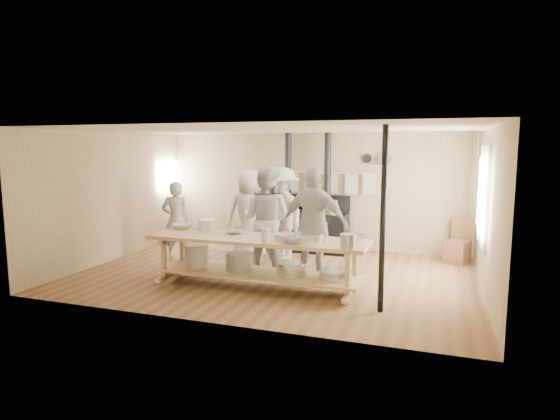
{
  "coord_description": "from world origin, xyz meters",
  "views": [
    {
      "loc": [
        2.77,
        -7.79,
        2.31
      ],
      "look_at": [
        0.03,
        0.2,
        1.15
      ],
      "focal_mm": 30.0,
      "sensor_mm": 36.0,
      "label": 1
    }
  ],
  "objects_px": {
    "cook_left": "(267,220)",
    "cook_by_window": "(282,214)",
    "cook_far_left": "(176,220)",
    "stove": "(306,227)",
    "prep_table": "(256,257)",
    "cook_right": "(314,226)",
    "chair": "(457,250)",
    "roasting_pan": "(290,237)",
    "cook_center": "(249,214)"
  },
  "relations": [
    {
      "from": "cook_left",
      "to": "cook_by_window",
      "type": "distance_m",
      "value": 1.2
    },
    {
      "from": "cook_far_left",
      "to": "stove",
      "type": "bearing_deg",
      "value": -161.68
    },
    {
      "from": "prep_table",
      "to": "cook_far_left",
      "type": "xyz_separation_m",
      "value": [
        -2.3,
        1.35,
        0.28
      ]
    },
    {
      "from": "cook_by_window",
      "to": "cook_left",
      "type": "bearing_deg",
      "value": -46.89
    },
    {
      "from": "cook_far_left",
      "to": "cook_right",
      "type": "bearing_deg",
      "value": 147.41
    },
    {
      "from": "stove",
      "to": "chair",
      "type": "bearing_deg",
      "value": -2.73
    },
    {
      "from": "cook_right",
      "to": "chair",
      "type": "xyz_separation_m",
      "value": [
        2.33,
        2.35,
        -0.74
      ]
    },
    {
      "from": "cook_far_left",
      "to": "roasting_pan",
      "type": "bearing_deg",
      "value": 136.85
    },
    {
      "from": "cook_far_left",
      "to": "cook_by_window",
      "type": "height_order",
      "value": "cook_by_window"
    },
    {
      "from": "cook_far_left",
      "to": "chair",
      "type": "bearing_deg",
      "value": 177.89
    },
    {
      "from": "stove",
      "to": "cook_far_left",
      "type": "relative_size",
      "value": 1.61
    },
    {
      "from": "roasting_pan",
      "to": "prep_table",
      "type": "bearing_deg",
      "value": 177.04
    },
    {
      "from": "cook_left",
      "to": "chair",
      "type": "relative_size",
      "value": 2.21
    },
    {
      "from": "cook_left",
      "to": "roasting_pan",
      "type": "height_order",
      "value": "cook_left"
    },
    {
      "from": "cook_right",
      "to": "cook_by_window",
      "type": "height_order",
      "value": "cook_right"
    },
    {
      "from": "cook_left",
      "to": "chair",
      "type": "distance_m",
      "value": 3.93
    },
    {
      "from": "cook_center",
      "to": "cook_right",
      "type": "bearing_deg",
      "value": 121.46
    },
    {
      "from": "cook_by_window",
      "to": "chair",
      "type": "xyz_separation_m",
      "value": [
        3.41,
        0.82,
        -0.68
      ]
    },
    {
      "from": "chair",
      "to": "stove",
      "type": "bearing_deg",
      "value": -158.31
    },
    {
      "from": "cook_left",
      "to": "chair",
      "type": "bearing_deg",
      "value": -137.75
    },
    {
      "from": "cook_center",
      "to": "chair",
      "type": "xyz_separation_m",
      "value": [
        4.05,
        1.02,
        -0.66
      ]
    },
    {
      "from": "prep_table",
      "to": "cook_left",
      "type": "xyz_separation_m",
      "value": [
        -0.13,
        0.85,
        0.47
      ]
    },
    {
      "from": "cook_far_left",
      "to": "cook_by_window",
      "type": "distance_m",
      "value": 2.17
    },
    {
      "from": "roasting_pan",
      "to": "cook_right",
      "type": "bearing_deg",
      "value": 65.9
    },
    {
      "from": "cook_far_left",
      "to": "cook_left",
      "type": "relative_size",
      "value": 0.81
    },
    {
      "from": "cook_left",
      "to": "stove",
      "type": "bearing_deg",
      "value": -82.69
    },
    {
      "from": "cook_right",
      "to": "roasting_pan",
      "type": "distance_m",
      "value": 0.6
    },
    {
      "from": "cook_left",
      "to": "cook_center",
      "type": "bearing_deg",
      "value": -41.86
    },
    {
      "from": "stove",
      "to": "cook_center",
      "type": "relative_size",
      "value": 1.4
    },
    {
      "from": "stove",
      "to": "roasting_pan",
      "type": "xyz_separation_m",
      "value": [
        0.59,
        -3.05,
        0.38
      ]
    },
    {
      "from": "prep_table",
      "to": "cook_right",
      "type": "relative_size",
      "value": 1.79
    },
    {
      "from": "cook_right",
      "to": "cook_by_window",
      "type": "relative_size",
      "value": 1.06
    },
    {
      "from": "stove",
      "to": "cook_right",
      "type": "bearing_deg",
      "value": -71.51
    },
    {
      "from": "cook_far_left",
      "to": "cook_center",
      "type": "relative_size",
      "value": 0.87
    },
    {
      "from": "prep_table",
      "to": "chair",
      "type": "distance_m",
      "value": 4.28
    },
    {
      "from": "cook_by_window",
      "to": "roasting_pan",
      "type": "bearing_deg",
      "value": -30.3
    },
    {
      "from": "stove",
      "to": "cook_center",
      "type": "height_order",
      "value": "stove"
    },
    {
      "from": "cook_far_left",
      "to": "roasting_pan",
      "type": "xyz_separation_m",
      "value": [
        2.89,
        -1.38,
        0.1
      ]
    },
    {
      "from": "cook_center",
      "to": "roasting_pan",
      "type": "relative_size",
      "value": 4.06
    },
    {
      "from": "cook_left",
      "to": "cook_right",
      "type": "height_order",
      "value": "cook_right"
    },
    {
      "from": "prep_table",
      "to": "cook_left",
      "type": "bearing_deg",
      "value": 98.76
    },
    {
      "from": "prep_table",
      "to": "roasting_pan",
      "type": "relative_size",
      "value": 7.89
    },
    {
      "from": "prep_table",
      "to": "cook_by_window",
      "type": "xyz_separation_m",
      "value": [
        -0.25,
        2.05,
        0.43
      ]
    },
    {
      "from": "roasting_pan",
      "to": "cook_left",
      "type": "bearing_deg",
      "value": 129.49
    },
    {
      "from": "cook_far_left",
      "to": "cook_center",
      "type": "height_order",
      "value": "cook_center"
    },
    {
      "from": "chair",
      "to": "prep_table",
      "type": "bearing_deg",
      "value": -113.42
    },
    {
      "from": "stove",
      "to": "cook_by_window",
      "type": "height_order",
      "value": "stove"
    },
    {
      "from": "cook_by_window",
      "to": "roasting_pan",
      "type": "xyz_separation_m",
      "value": [
        0.84,
        -2.08,
        -0.05
      ]
    },
    {
      "from": "stove",
      "to": "cook_far_left",
      "type": "xyz_separation_m",
      "value": [
        -2.3,
        -1.67,
        0.28
      ]
    },
    {
      "from": "cook_left",
      "to": "roasting_pan",
      "type": "bearing_deg",
      "value": 140.33
    }
  ]
}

